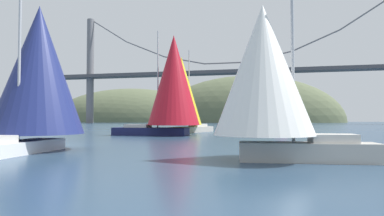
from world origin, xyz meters
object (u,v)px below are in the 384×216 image
sailboat_white_mainsail (266,75)px  sailboat_crimson_sail (172,83)px  sailboat_navy_sail (37,73)px  channel_buoy (68,127)px  sailboat_pink_spinnaker (281,111)px  sailboat_yellow_sail (182,93)px

sailboat_white_mainsail → sailboat_crimson_sail: 21.23m
sailboat_navy_sail → channel_buoy: (-21.71, 35.36, -4.01)m
sailboat_pink_spinnaker → channel_buoy: bearing=-150.8°
sailboat_crimson_sail → sailboat_yellow_sail: sailboat_crimson_sail is taller
sailboat_crimson_sail → sailboat_navy_sail: sailboat_crimson_sail is taller
sailboat_crimson_sail → channel_buoy: (-24.64, 18.09, -5.30)m
sailboat_navy_sail → sailboat_yellow_sail: (2.39, 23.53, 0.73)m
sailboat_white_mainsail → sailboat_pink_spinnaker: sailboat_white_mainsail is taller
channel_buoy → sailboat_white_mainsail: bearing=-47.1°
sailboat_white_mainsail → sailboat_crimson_sail: bearing=117.1°
sailboat_white_mainsail → sailboat_crimson_sail: sailboat_crimson_sail is taller
sailboat_white_mainsail → sailboat_crimson_sail: (-9.62, 18.82, 1.98)m
sailboat_yellow_sail → sailboat_navy_sail: bearing=-95.8°
sailboat_white_mainsail → sailboat_navy_sail: (-12.55, 1.55, 0.69)m
sailboat_navy_sail → sailboat_yellow_sail: 23.66m
sailboat_white_mainsail → sailboat_yellow_sail: (-10.16, 25.08, 1.42)m
sailboat_pink_spinnaker → sailboat_white_mainsail: bearing=-93.7°
sailboat_yellow_sail → channel_buoy: size_ratio=4.08×
sailboat_crimson_sail → sailboat_pink_spinnaker: size_ratio=1.52×
sailboat_pink_spinnaker → sailboat_navy_sail: 58.87m
sailboat_crimson_sail → channel_buoy: bearing=143.7°
sailboat_yellow_sail → sailboat_white_mainsail: bearing=-67.9°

